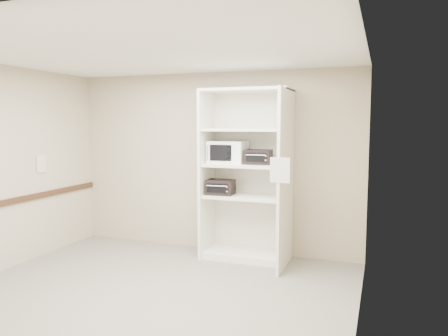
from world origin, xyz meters
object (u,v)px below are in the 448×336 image
(toaster_oven_upper, at_px, (258,157))
(toaster_oven_lower, at_px, (220,187))
(shelving_unit, at_px, (249,181))
(microwave, at_px, (228,152))

(toaster_oven_upper, height_order, toaster_oven_lower, toaster_oven_upper)
(shelving_unit, relative_size, toaster_oven_upper, 6.82)
(shelving_unit, bearing_deg, toaster_oven_lower, -171.51)
(shelving_unit, bearing_deg, toaster_oven_upper, -1.87)
(toaster_oven_upper, distance_m, toaster_oven_lower, 0.71)
(microwave, relative_size, toaster_oven_lower, 1.37)
(microwave, bearing_deg, toaster_oven_lower, -125.76)
(microwave, distance_m, toaster_oven_lower, 0.52)
(shelving_unit, distance_m, toaster_oven_lower, 0.43)
(shelving_unit, distance_m, toaster_oven_upper, 0.37)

